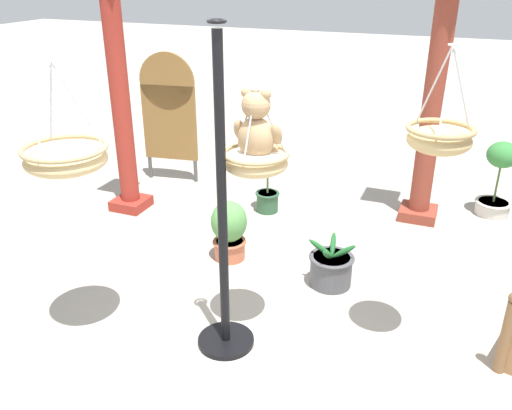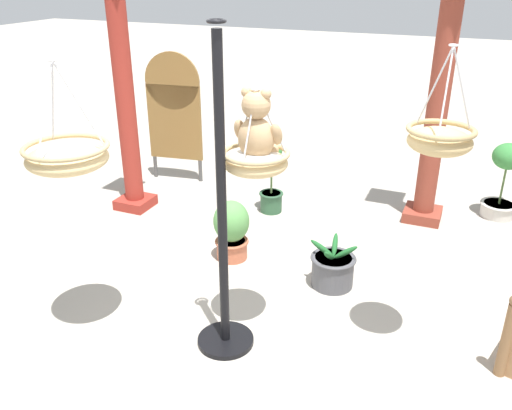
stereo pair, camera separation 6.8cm
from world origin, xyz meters
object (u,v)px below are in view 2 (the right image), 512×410
object	(u,v)px
hanging_basket_left_high	(67,156)
display_sign_board	(174,107)
hanging_basket_right_low	(440,139)
potted_plant_bushy_green	(333,268)
hanging_basket_with_teddy	(256,161)
teddy_bear	(257,129)
display_pole_central	(223,260)
greenhouse_pillar_far_back	(124,85)
potted_plant_conical_shrub	(232,229)
potted_plant_fern_front	(271,181)
greenhouse_pillar_left	(438,102)
potted_plant_flowering_red	(504,181)

from	to	relation	value
hanging_basket_left_high	display_sign_board	distance (m)	3.35
hanging_basket_right_low	potted_plant_bushy_green	size ratio (longest dim) A/B	1.53
hanging_basket_with_teddy	hanging_basket_left_high	bearing A→B (deg)	-157.59
teddy_bear	hanging_basket_left_high	bearing A→B (deg)	-156.63
display_pole_central	hanging_basket_right_low	xyz separation A→B (m)	(1.34, 0.49, 0.94)
hanging_basket_left_high	greenhouse_pillar_far_back	xyz separation A→B (m)	(-1.05, 2.14, 0.00)
potted_plant_bushy_green	hanging_basket_with_teddy	bearing A→B (deg)	-114.13
greenhouse_pillar_far_back	hanging_basket_left_high	bearing A→B (deg)	-63.74
hanging_basket_with_teddy	potted_plant_conical_shrub	distance (m)	1.64
potted_plant_fern_front	teddy_bear	bearing A→B (deg)	-71.45
potted_plant_bushy_green	potted_plant_conical_shrub	bearing A→B (deg)	175.05
display_pole_central	hanging_basket_with_teddy	size ratio (longest dim) A/B	3.97
greenhouse_pillar_left	potted_plant_fern_front	bearing A→B (deg)	-164.04
hanging_basket_left_high	hanging_basket_right_low	world-z (taller)	hanging_basket_right_low
hanging_basket_right_low	potted_plant_flowering_red	size ratio (longest dim) A/B	0.78
hanging_basket_with_teddy	greenhouse_pillar_left	bearing A→B (deg)	69.65
greenhouse_pillar_far_back	potted_plant_conical_shrub	distance (m)	2.09
display_pole_central	potted_plant_flowering_red	xyz separation A→B (m)	(1.93, 3.32, -0.30)
potted_plant_conical_shrub	potted_plant_fern_front	bearing A→B (deg)	92.15
hanging_basket_right_low	display_pole_central	bearing A→B (deg)	-159.94
display_pole_central	greenhouse_pillar_far_back	bearing A→B (deg)	138.61
potted_plant_fern_front	hanging_basket_right_low	bearing A→B (deg)	-45.17
hanging_basket_right_low	potted_plant_fern_front	size ratio (longest dim) A/B	0.80
hanging_basket_with_teddy	teddy_bear	distance (m)	0.22
potted_plant_bushy_green	potted_plant_conical_shrub	world-z (taller)	potted_plant_conical_shrub
greenhouse_pillar_far_back	potted_plant_fern_front	bearing A→B (deg)	18.64
hanging_basket_with_teddy	greenhouse_pillar_left	xyz separation A→B (m)	(0.98, 2.64, -0.08)
hanging_basket_with_teddy	potted_plant_conical_shrub	world-z (taller)	hanging_basket_with_teddy
display_pole_central	potted_plant_fern_front	size ratio (longest dim) A/B	2.77
display_pole_central	potted_plant_bushy_green	world-z (taller)	display_pole_central
display_sign_board	teddy_bear	bearing A→B (deg)	-48.91
potted_plant_fern_front	display_sign_board	world-z (taller)	display_sign_board
hanging_basket_with_teddy	display_pole_central	bearing A→B (deg)	-120.96
display_pole_central	display_sign_board	size ratio (longest dim) A/B	1.41
hanging_basket_left_high	potted_plant_conical_shrub	distance (m)	1.96
teddy_bear	greenhouse_pillar_left	bearing A→B (deg)	69.48
teddy_bear	greenhouse_pillar_left	world-z (taller)	greenhouse_pillar_left
potted_plant_bushy_green	greenhouse_pillar_left	bearing A→B (deg)	71.60
hanging_basket_left_high	potted_plant_bushy_green	size ratio (longest dim) A/B	1.72
display_pole_central	hanging_basket_left_high	xyz separation A→B (m)	(-1.08, -0.26, 0.73)
hanging_basket_with_teddy	potted_plant_bushy_green	distance (m)	1.60
teddy_bear	display_sign_board	world-z (taller)	teddy_bear
greenhouse_pillar_left	potted_plant_flowering_red	bearing A→B (deg)	28.12
potted_plant_flowering_red	teddy_bear	bearing A→B (deg)	-120.32
display_pole_central	potted_plant_flowering_red	world-z (taller)	display_pole_central
greenhouse_pillar_left	hanging_basket_with_teddy	bearing A→B (deg)	-110.35
hanging_basket_left_high	potted_plant_bushy_green	distance (m)	2.50
hanging_basket_left_high	potted_plant_flowering_red	size ratio (longest dim) A/B	0.88
potted_plant_conical_shrub	display_pole_central	bearing A→B (deg)	-66.87
hanging_basket_with_teddy	hanging_basket_right_low	bearing A→B (deg)	11.38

